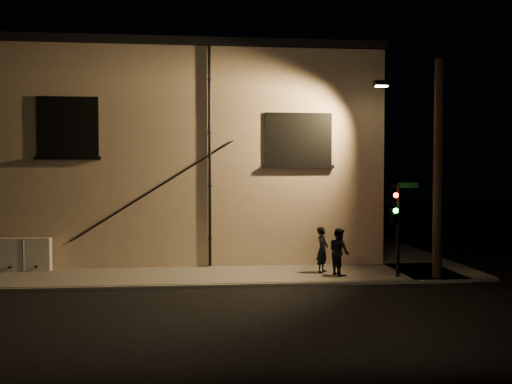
{
  "coord_description": "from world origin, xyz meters",
  "views": [
    {
      "loc": [
        -1.75,
        -16.01,
        3.64
      ],
      "look_at": [
        -0.14,
        1.8,
        3.0
      ],
      "focal_mm": 35.0,
      "sensor_mm": 36.0,
      "label": 1
    }
  ],
  "objects": [
    {
      "name": "building",
      "position": [
        -3.0,
        8.99,
        4.4
      ],
      "size": [
        16.2,
        12.23,
        8.8
      ],
      "color": "beige",
      "rests_on": "ground"
    },
    {
      "name": "pedestrian_b",
      "position": [
        2.69,
        0.94,
        0.94
      ],
      "size": [
        0.82,
        0.94,
        1.65
      ],
      "primitive_type": "imported",
      "rotation": [
        0.0,
        0.0,
        1.85
      ],
      "color": "black",
      "rests_on": "sidewalk"
    },
    {
      "name": "utility_cabinet",
      "position": [
        -8.51,
        2.7,
        0.72
      ],
      "size": [
        1.84,
        0.31,
        1.21
      ],
      "primitive_type": "cube",
      "color": "silver",
      "rests_on": "sidewalk"
    },
    {
      "name": "traffic_signal",
      "position": [
        4.44,
        0.41,
        2.29
      ],
      "size": [
        1.18,
        1.89,
        3.23
      ],
      "color": "black",
      "rests_on": "sidewalk"
    },
    {
      "name": "pedestrian_a",
      "position": [
        2.21,
        1.46,
        0.94
      ],
      "size": [
        0.66,
        0.72,
        1.64
      ],
      "primitive_type": "imported",
      "rotation": [
        0.0,
        0.0,
        1.0
      ],
      "color": "black",
      "rests_on": "sidewalk"
    },
    {
      "name": "ground",
      "position": [
        0.0,
        0.0,
        0.0
      ],
      "size": [
        90.0,
        90.0,
        0.0
      ],
      "primitive_type": "plane",
      "color": "black"
    },
    {
      "name": "streetlamp_pole",
      "position": [
        5.8,
        0.26,
        3.95
      ],
      "size": [
        2.03,
        1.4,
        7.49
      ],
      "color": "black",
      "rests_on": "ground"
    },
    {
      "name": "sidewalk",
      "position": [
        1.22,
        4.39,
        0.06
      ],
      "size": [
        21.0,
        16.0,
        0.12
      ],
      "color": "slate",
      "rests_on": "ground"
    }
  ]
}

